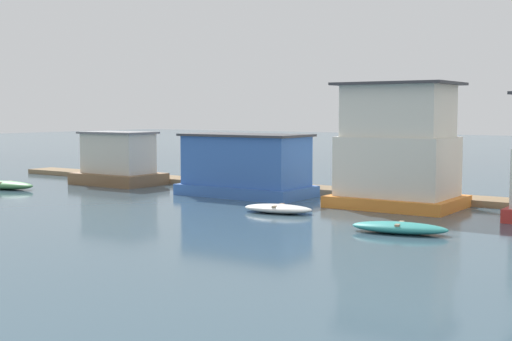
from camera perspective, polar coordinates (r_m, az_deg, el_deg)
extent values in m
plane|color=#385160|center=(36.03, 0.89, -2.11)|extent=(200.00, 200.00, 0.00)
cube|color=#846B4C|center=(38.56, 3.35, -1.44)|extent=(42.40, 2.03, 0.30)
cube|color=brown|center=(42.90, -10.94, -0.64)|extent=(5.04, 3.36, 0.67)
cube|color=beige|center=(42.79, -10.97, 1.36)|extent=(3.99, 2.31, 2.32)
cube|color=slate|center=(42.74, -11.00, 2.99)|extent=(4.29, 2.61, 0.12)
cube|color=#3866B7|center=(36.46, -0.83, -1.59)|extent=(6.71, 3.52, 0.55)
cube|color=#3866B7|center=(36.32, -0.83, 0.80)|extent=(6.15, 2.96, 2.49)
cube|color=#38383D|center=(36.26, -0.84, 2.86)|extent=(6.45, 3.26, 0.12)
cube|color=orange|center=(32.77, 11.20, -2.43)|extent=(5.53, 4.14, 0.52)
cube|color=silver|center=(32.61, 11.24, 0.34)|extent=(4.80, 3.40, 2.65)
cube|color=silver|center=(32.52, 11.31, 4.68)|extent=(4.38, 2.99, 2.29)
cube|color=#38383D|center=(32.54, 11.35, 6.81)|extent=(5.10, 3.70, 0.12)
ellipsoid|color=#47844C|center=(41.87, -19.41, -1.10)|extent=(3.89, 1.89, 0.46)
cube|color=#997F60|center=(41.85, -19.41, -0.88)|extent=(0.35, 1.04, 0.08)
ellipsoid|color=white|center=(30.32, 1.78, -3.06)|extent=(3.22, 1.86, 0.37)
cube|color=#997F60|center=(30.30, 1.78, -2.83)|extent=(0.36, 1.13, 0.08)
ellipsoid|color=teal|center=(25.76, 11.41, -4.51)|extent=(3.57, 1.88, 0.40)
cube|color=#997F60|center=(25.74, 11.41, -4.20)|extent=(0.37, 1.03, 0.08)
cylinder|color=brown|center=(38.25, 0.41, -0.68)|extent=(0.24, 0.24, 1.37)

